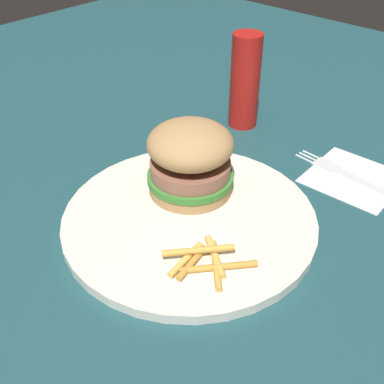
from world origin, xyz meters
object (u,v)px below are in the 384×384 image
Objects in this scene: napkin at (354,178)px; fries_pile at (205,260)px; ketchup_bottle at (245,81)px; fork at (353,176)px; plate at (192,217)px; sandwich at (190,159)px.

fries_pile is at bearing -97.34° from napkin.
napkin is 0.78× the size of ketchup_bottle.
napkin is 0.00m from fork.
ketchup_bottle reaches higher than napkin.
plate is 3.57× the size of fries_pile.
plate is at bearing -115.28° from napkin.
ketchup_bottle is at bearing 120.94° from fries_pile.
plate reaches higher than fork.
fork is (-0.00, 0.00, 0.00)m from napkin.
napkin is 0.21m from ketchup_bottle.
sandwich is at bearing 139.41° from fries_pile.
fries_pile reaches higher than napkin.
fries_pile is at bearing -38.05° from plate.
plate is 2.06× the size of ketchup_bottle.
napkin is 0.63× the size of fork.
fork is 1.24× the size of ketchup_bottle.
fork is at bearing 83.02° from fries_pile.
sandwich is at bearing -70.45° from ketchup_bottle.
plate is 0.26m from ketchup_bottle.
fork is (0.13, 0.17, -0.05)m from sandwich.
plate is at bearing 141.95° from fries_pile.
sandwich is at bearing -126.52° from fork.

